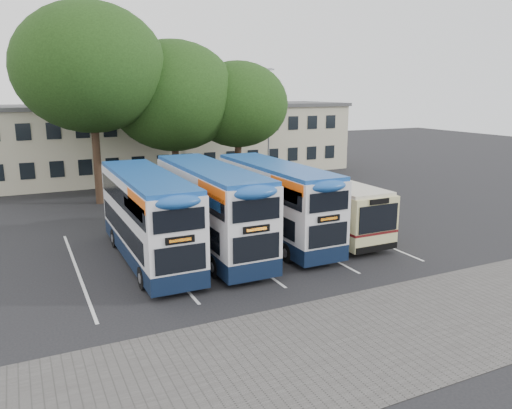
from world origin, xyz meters
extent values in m
plane|color=black|center=(0.00, 0.00, 0.00)|extent=(120.00, 120.00, 0.00)
cube|color=#595654|center=(-2.00, -5.00, 0.01)|extent=(40.00, 6.00, 0.01)
cube|color=silver|center=(-10.75, 5.00, 0.01)|extent=(0.12, 11.00, 0.01)
cube|color=silver|center=(-7.25, 5.00, 0.01)|extent=(0.12, 11.00, 0.01)
cube|color=silver|center=(-3.75, 5.00, 0.01)|extent=(0.12, 11.00, 0.01)
cube|color=silver|center=(-0.25, 5.00, 0.01)|extent=(0.12, 11.00, 0.01)
cube|color=silver|center=(3.25, 5.00, 0.01)|extent=(0.12, 11.00, 0.01)
cube|color=beige|center=(0.00, 27.00, 3.00)|extent=(32.00, 8.00, 6.00)
cube|color=#4C4C4F|center=(0.00, 27.00, 6.05)|extent=(32.40, 8.40, 0.30)
cube|color=black|center=(0.00, 22.98, 1.70)|extent=(30.00, 0.06, 1.20)
cube|color=black|center=(0.00, 22.98, 4.50)|extent=(30.00, 0.06, 1.20)
cylinder|color=gray|center=(6.00, 20.00, 4.50)|extent=(0.14, 0.14, 9.00)
cube|color=gray|center=(6.00, 20.00, 9.00)|extent=(0.12, 0.80, 0.12)
cube|color=gray|center=(6.00, 19.60, 8.95)|extent=(0.25, 0.50, 0.12)
cylinder|color=black|center=(-7.85, 17.69, 3.22)|extent=(0.50, 0.50, 6.44)
ellipsoid|color=#1A3110|center=(-7.85, 17.69, 8.76)|extent=(9.57, 9.57, 8.13)
cylinder|color=black|center=(-2.26, 18.62, 2.57)|extent=(0.50, 0.50, 5.13)
ellipsoid|color=#1A3110|center=(-2.26, 18.62, 6.98)|extent=(9.05, 9.05, 7.69)
cylinder|color=black|center=(2.34, 17.86, 2.34)|extent=(0.50, 0.50, 4.68)
ellipsoid|color=#1A3110|center=(2.34, 17.86, 6.37)|extent=(7.33, 7.33, 6.23)
cube|color=#0D1A32|center=(-7.68, 4.86, 0.63)|extent=(2.23, 9.38, 0.71)
cube|color=silver|center=(-7.68, 4.86, 2.37)|extent=(2.23, 9.38, 2.77)
cube|color=#1A4C9D|center=(-7.68, 4.86, 3.80)|extent=(2.19, 9.19, 0.27)
cube|color=black|center=(-7.68, 5.13, 1.61)|extent=(2.27, 8.31, 0.89)
cube|color=black|center=(-7.68, 4.86, 2.99)|extent=(2.27, 8.84, 0.80)
cube|color=orange|center=(-6.56, 1.78, 3.48)|extent=(0.02, 2.86, 0.49)
cube|color=black|center=(-7.68, 0.14, 2.28)|extent=(1.07, 0.06, 0.27)
cylinder|color=black|center=(-8.69, 7.59, 0.45)|extent=(0.27, 0.89, 0.89)
cylinder|color=black|center=(-6.67, 7.59, 0.45)|extent=(0.27, 0.89, 0.89)
cylinder|color=black|center=(-8.69, 1.78, 0.45)|extent=(0.27, 0.89, 0.89)
cylinder|color=black|center=(-6.67, 1.78, 0.45)|extent=(0.27, 0.89, 0.89)
cube|color=#0D1A32|center=(-4.75, 4.87, 0.64)|extent=(2.30, 9.65, 0.74)
cube|color=silver|center=(-4.75, 4.87, 2.44)|extent=(2.30, 9.65, 2.85)
cube|color=#1A4C9D|center=(-4.75, 4.87, 3.91)|extent=(2.25, 9.46, 0.28)
cube|color=black|center=(-4.75, 5.15, 1.65)|extent=(2.34, 8.55, 0.92)
cube|color=black|center=(-4.75, 4.87, 3.08)|extent=(2.34, 9.10, 0.83)
cube|color=orange|center=(-3.59, 1.70, 3.59)|extent=(0.02, 2.94, 0.51)
cube|color=black|center=(-4.75, 0.02, 2.34)|extent=(1.10, 0.06, 0.28)
cylinder|color=black|center=(-5.79, 7.68, 0.46)|extent=(0.28, 0.92, 0.92)
cylinder|color=black|center=(-3.71, 7.68, 0.46)|extent=(0.28, 0.92, 0.92)
cylinder|color=black|center=(-5.79, 1.70, 0.46)|extent=(0.28, 0.92, 0.92)
cylinder|color=black|center=(-3.71, 1.70, 0.46)|extent=(0.28, 0.92, 0.92)
cube|color=#0D1A32|center=(-1.26, 5.10, 0.62)|extent=(2.22, 9.31, 0.71)
cube|color=silver|center=(-1.26, 5.10, 2.35)|extent=(2.22, 9.31, 2.75)
cube|color=#1A4C9D|center=(-1.26, 5.10, 3.77)|extent=(2.17, 9.12, 0.27)
cube|color=black|center=(-1.26, 5.36, 1.60)|extent=(2.26, 8.25, 0.89)
cube|color=black|center=(-1.26, 5.10, 2.97)|extent=(2.26, 8.78, 0.80)
cube|color=orange|center=(-0.14, 2.04, 3.46)|extent=(0.02, 2.84, 0.49)
cube|color=black|center=(-1.26, 0.41, 2.26)|extent=(1.06, 0.06, 0.27)
cylinder|color=black|center=(-2.26, 7.80, 0.44)|extent=(0.27, 0.89, 0.89)
cylinder|color=black|center=(-0.26, 7.80, 0.44)|extent=(0.27, 0.89, 0.89)
cylinder|color=black|center=(-2.26, 2.04, 0.44)|extent=(0.27, 0.89, 0.89)
cylinder|color=black|center=(-0.26, 2.04, 0.44)|extent=(0.27, 0.89, 0.89)
cube|color=#B5170C|center=(-0.13, 6.21, 2.97)|extent=(0.02, 3.55, 0.75)
cube|color=beige|center=(1.71, 5.67, 1.51)|extent=(2.39, 9.56, 2.44)
cube|color=beige|center=(1.71, 5.67, 2.77)|extent=(2.30, 9.18, 0.19)
cube|color=black|center=(1.71, 6.15, 1.91)|extent=(2.43, 7.65, 0.86)
cube|color=#5C1214|center=(1.71, 5.67, 1.10)|extent=(2.42, 9.58, 0.11)
cube|color=black|center=(1.71, 0.87, 1.82)|extent=(2.10, 0.06, 1.24)
cylinder|color=black|center=(0.63, 2.42, 0.48)|extent=(0.29, 0.96, 0.96)
cylinder|color=black|center=(2.80, 2.42, 0.48)|extent=(0.29, 0.96, 0.96)
cylinder|color=black|center=(0.63, 8.54, 0.48)|extent=(0.29, 0.96, 0.96)
cylinder|color=black|center=(2.80, 8.54, 0.48)|extent=(0.29, 0.96, 0.96)
camera|label=1|loc=(-12.57, -16.15, 7.45)|focal=35.00mm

